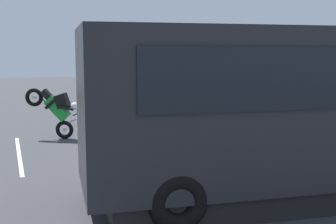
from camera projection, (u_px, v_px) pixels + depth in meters
ground_plane at (183, 151)px, 12.62m from camera, size 80.00×80.00×0.00m
tour_bus at (323, 113)px, 8.63m from camera, size 9.55×3.13×3.25m
spectator_far_left at (299, 120)px, 11.86m from camera, size 0.57×0.33×1.70m
spectator_left at (265, 119)px, 11.56m from camera, size 0.57×0.32×1.80m
spectator_centre at (232, 121)px, 11.36m from camera, size 0.58×0.34×1.75m
spectator_right at (195, 125)px, 11.12m from camera, size 0.58×0.37×1.68m
spectator_far_right at (159, 125)px, 10.61m from camera, size 0.57×0.31×1.80m
parked_motorcycle_dark at (174, 153)px, 10.28m from camera, size 2.05×0.60×0.99m
parked_motorcycle_blue at (259, 147)px, 10.91m from camera, size 2.04×0.65×0.99m
stunt_motorcycle at (56, 108)px, 14.35m from camera, size 1.83×1.09×1.78m
traffic_cone at (105, 127)px, 14.91m from camera, size 0.34×0.34×0.63m
bay_line_a at (311, 134)px, 15.26m from camera, size 0.24×4.11×0.01m
bay_line_b at (249, 138)px, 14.51m from camera, size 0.24×3.99×0.01m
bay_line_c at (181, 143)px, 13.77m from camera, size 0.27×4.77×0.01m
bay_line_d at (104, 148)px, 13.02m from camera, size 0.23×3.73×0.01m
bay_line_e at (19, 154)px, 12.28m from camera, size 0.27×4.87×0.01m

